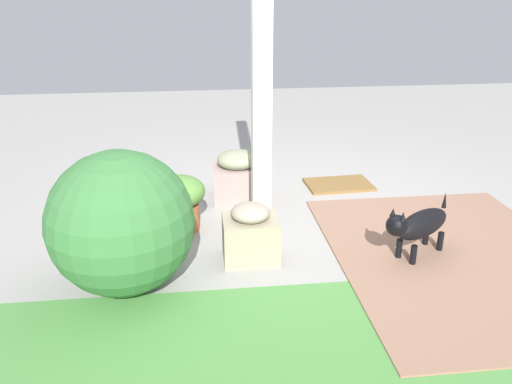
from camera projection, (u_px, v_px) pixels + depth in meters
name	position (u px, v px, depth m)	size (l,w,h in m)	color
ground_plane	(300.00, 222.00, 4.64)	(12.00, 12.00, 0.00)	#979590
brick_path	(457.00, 258.00, 4.03)	(1.80, 2.40, 0.02)	#8F6953
porch_pillar	(262.00, 75.00, 4.10)	(0.15, 0.15, 2.56)	white
stone_planter_nearest	(238.00, 176.00, 5.05)	(0.46, 0.44, 0.48)	gray
stone_planter_mid	(251.00, 234.00, 3.96)	(0.41, 0.34, 0.45)	gray
round_shrub	(121.00, 223.00, 3.49)	(0.97, 0.97, 0.97)	#367037
terracotta_pot_broad	(179.00, 199.00, 4.43)	(0.43, 0.43, 0.47)	#AF5A34
dog	(419.00, 225.00, 3.96)	(0.63, 0.47, 0.47)	black
doormat	(339.00, 185.00, 5.45)	(0.65, 0.43, 0.03)	brown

